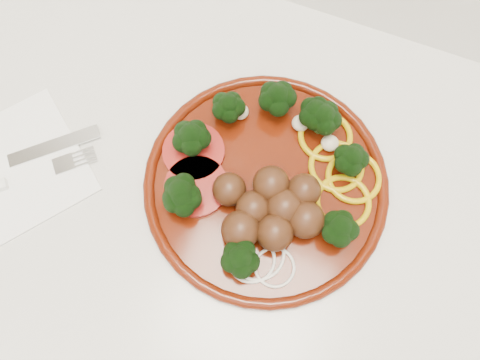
% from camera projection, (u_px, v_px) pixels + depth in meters
% --- Properties ---
extents(counter, '(2.40, 0.60, 0.90)m').
position_uv_depth(counter, '(230.00, 255.00, 1.00)').
color(counter, white).
rests_on(counter, ground).
extents(plate, '(0.30, 0.30, 0.06)m').
position_uv_depth(plate, '(267.00, 180.00, 0.56)').
color(plate, '#481205').
rests_on(plate, counter).
extents(napkin, '(0.23, 0.23, 0.00)m').
position_uv_depth(napkin, '(14.00, 169.00, 0.58)').
color(napkin, white).
rests_on(napkin, counter).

